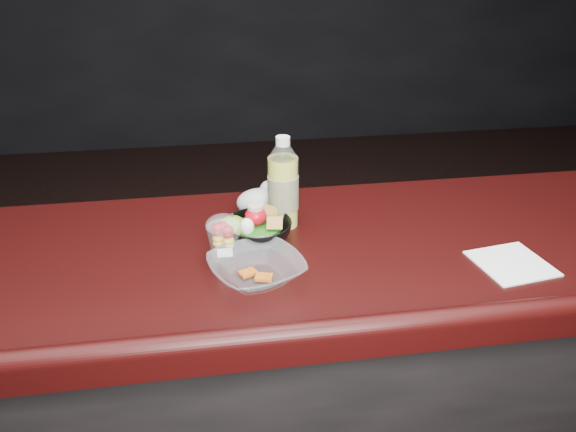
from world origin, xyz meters
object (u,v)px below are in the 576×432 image
(lemonade_bottle, at_px, (283,189))
(takeout_bowl, at_px, (256,269))
(green_apple, at_px, (233,229))
(snack_bowl, at_px, (258,229))
(fruit_cup, at_px, (224,237))

(lemonade_bottle, height_order, takeout_bowl, lemonade_bottle)
(green_apple, distance_m, takeout_bowl, 0.18)
(snack_bowl, height_order, takeout_bowl, snack_bowl)
(green_apple, xyz_separation_m, takeout_bowl, (0.04, -0.18, -0.01))
(fruit_cup, bearing_deg, green_apple, 71.45)
(fruit_cup, distance_m, snack_bowl, 0.12)
(green_apple, bearing_deg, snack_bowl, -1.35)
(lemonade_bottle, height_order, snack_bowl, lemonade_bottle)
(takeout_bowl, bearing_deg, fruit_cup, 124.18)
(green_apple, bearing_deg, fruit_cup, -108.55)
(fruit_cup, height_order, green_apple, fruit_cup)
(lemonade_bottle, height_order, fruit_cup, lemonade_bottle)
(lemonade_bottle, bearing_deg, fruit_cup, -136.87)
(fruit_cup, bearing_deg, snack_bowl, 41.32)
(fruit_cup, xyz_separation_m, takeout_bowl, (0.07, -0.10, -0.03))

